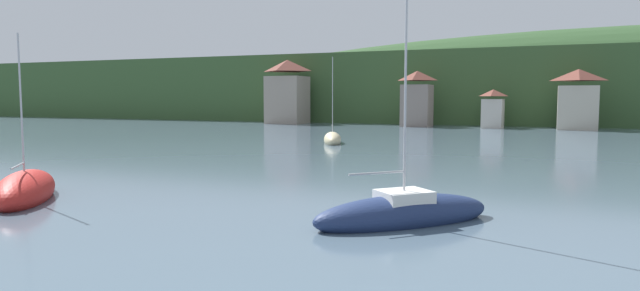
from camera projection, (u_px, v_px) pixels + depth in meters
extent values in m
cube|color=#38562D|center=(510.00, 89.00, 121.21)|extent=(352.00, 64.40, 13.08)
cube|color=gray|center=(287.00, 100.00, 101.18)|extent=(6.57, 5.99, 8.60)
pyramid|color=brown|center=(287.00, 66.00, 100.63)|extent=(6.90, 6.29, 2.10)
cube|color=gray|center=(417.00, 106.00, 91.46)|extent=(4.56, 4.90, 6.87)
pyramid|color=brown|center=(417.00, 76.00, 91.02)|extent=(4.79, 5.14, 1.60)
cube|color=beige|center=(493.00, 113.00, 87.24)|extent=(3.06, 5.61, 4.52)
pyramid|color=brown|center=(493.00, 93.00, 86.95)|extent=(3.21, 5.89, 1.07)
cube|color=#BCB29E|center=(577.00, 108.00, 82.19)|extent=(5.47, 4.94, 6.52)
pyramid|color=brown|center=(579.00, 75.00, 81.77)|extent=(5.74, 5.19, 1.73)
ellipsoid|color=navy|center=(404.00, 215.00, 21.28)|extent=(6.78, 6.95, 1.55)
cylinder|color=#B7B7BC|center=(406.00, 67.00, 20.79)|extent=(0.09, 0.09, 10.45)
cylinder|color=#ADADB2|center=(377.00, 173.00, 20.66)|extent=(1.70, 1.77, 0.08)
cube|color=silver|center=(404.00, 197.00, 21.22)|extent=(2.45, 2.46, 0.51)
ellipsoid|color=red|center=(25.00, 191.00, 26.26)|extent=(6.32, 6.99, 1.87)
cylinder|color=#B7B7BC|center=(21.00, 107.00, 25.91)|extent=(0.09, 0.09, 6.90)
cylinder|color=#ADADB2|center=(18.00, 166.00, 24.98)|extent=(1.59, 1.92, 0.08)
ellipsoid|color=#CCBC8E|center=(332.00, 140.00, 58.28)|extent=(4.01, 6.29, 1.65)
cylinder|color=#B7B7BC|center=(333.00, 96.00, 57.88)|extent=(0.07, 0.07, 8.20)
cylinder|color=#ADADB2|center=(332.00, 126.00, 59.21)|extent=(0.88, 1.98, 0.07)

